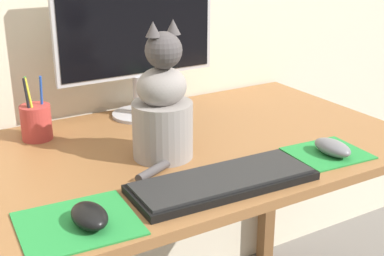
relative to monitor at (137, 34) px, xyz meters
name	(u,v)px	position (x,y,z in m)	size (l,w,h in m)	color
desk	(169,181)	(-0.05, -0.28, -0.36)	(1.34, 0.75, 0.76)	brown
monitor	(137,34)	(0.00, 0.00, 0.00)	(0.51, 0.17, 0.45)	#B2B2B7
keyboard	(225,181)	(-0.04, -0.54, -0.25)	(0.44, 0.18, 0.02)	black
mousepad_left	(78,224)	(-0.39, -0.53, -0.26)	(0.24, 0.22, 0.00)	#238438
mousepad_right	(327,153)	(0.29, -0.52, -0.26)	(0.20, 0.18, 0.00)	#238438
computer_mouse_left	(89,216)	(-0.37, -0.55, -0.23)	(0.07, 0.11, 0.04)	black
computer_mouse_right	(332,147)	(0.29, -0.54, -0.23)	(0.06, 0.11, 0.04)	slate
cat	(163,109)	(-0.09, -0.32, -0.13)	(0.21, 0.20, 0.35)	gray
pen_cup	(36,122)	(-0.33, -0.03, -0.21)	(0.08, 0.08, 0.18)	#B23833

